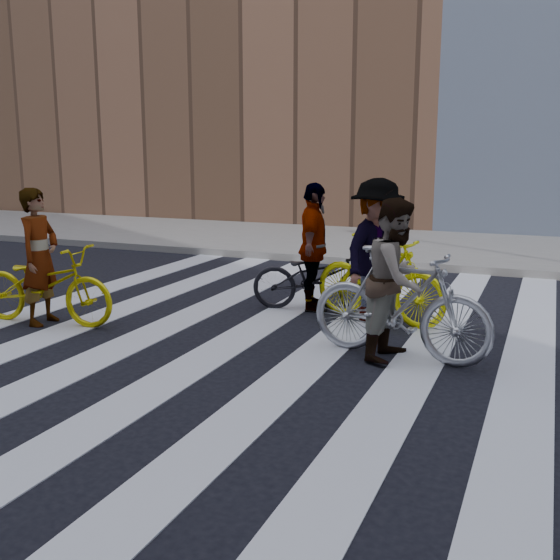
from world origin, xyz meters
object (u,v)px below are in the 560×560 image
Objects in this scene: bike_yellow_left at (45,285)px; rider_mid at (396,279)px; rider_left at (40,257)px; bike_yellow_right at (379,279)px; rider_right at (376,251)px; rider_rear at (314,247)px; bike_silver_mid at (400,304)px; bike_dark_rear at (317,277)px.

bike_yellow_left is 4.60m from rider_mid.
rider_mid is at bearing -91.38° from rider_left.
rider_left is (-4.08, -1.78, 0.31)m from bike_yellow_right.
rider_right is (4.03, 1.78, 0.06)m from rider_left.
rider_right is (-0.05, 0.00, 0.37)m from bike_yellow_right.
rider_right is at bearing 30.71° from rider_mid.
rider_left is at bearing 110.66° from rider_rear.
bike_yellow_right is 1.12m from rider_rear.
rider_left is (-4.67, -0.36, 0.28)m from bike_silver_mid.
rider_left reaches higher than bike_dark_rear.
bike_dark_rear is (3.05, 2.07, -0.04)m from bike_yellow_left.
bike_silver_mid is 1.15× the size of rider_left.
bike_silver_mid is 1.59m from rider_right.
rider_mid is at bearing -91.33° from bike_yellow_left.
rider_right reaches higher than bike_yellow_left.
rider_left is at bearing 102.63° from rider_mid.
bike_yellow_right is 1.02× the size of rider_right.
rider_mid reaches higher than bike_dark_rear.
bike_silver_mid is at bearing -81.82° from rider_mid.
bike_silver_mid is 2.32m from bike_dark_rear.
rider_left is (-3.10, -2.07, 0.41)m from bike_dark_rear.
rider_right is (-0.64, 1.42, 0.34)m from bike_silver_mid.
bike_silver_mid is at bearing -91.43° from rider_left.
bike_silver_mid reaches higher than bike_yellow_right.
bike_dark_rear is 1.01× the size of rider_rear.
rider_mid is 1.54m from rider_right.
bike_yellow_left is 4.63m from bike_silver_mid.
bike_yellow_left is 1.13× the size of rider_mid.
bike_dark_rear is (-0.98, 0.29, -0.10)m from bike_yellow_right.
bike_silver_mid is (4.62, 0.36, 0.09)m from bike_yellow_left.
bike_yellow_right is 1.07× the size of rider_rear.
bike_yellow_right is at bearing -119.82° from bike_dark_rear.
bike_yellow_left is 0.37m from rider_left.
rider_rear is (-0.05, 0.00, 0.43)m from bike_dark_rear.
bike_yellow_left is at bearing 130.31° from bike_yellow_right.
rider_rear is at bearing 90.88° from bike_yellow_right.
rider_mid is at bearing -142.73° from bike_yellow_right.
bike_dark_rear is (-1.57, 1.71, -0.14)m from bike_silver_mid.
rider_right is (0.93, -0.29, 0.47)m from bike_dark_rear.
bike_yellow_left is at bearing 130.58° from rider_right.
bike_yellow_right is 1.03m from bike_dark_rear.
bike_dark_rear is at bearing 49.82° from rider_mid.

